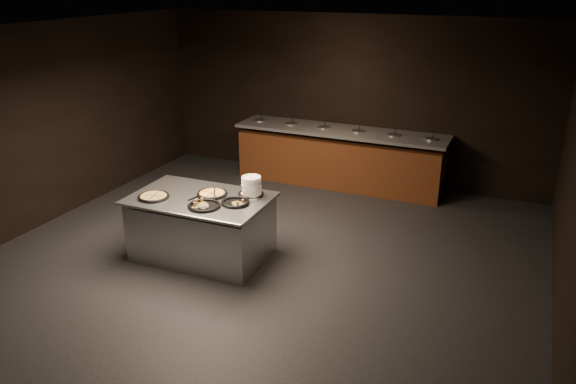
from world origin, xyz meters
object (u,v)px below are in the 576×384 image
object	(u,v)px
serving_counter	(202,228)
pan_veggie_whole	(154,196)
pan_cheese_whole	(212,194)
plate_stack	(252,187)

from	to	relation	value
serving_counter	pan_veggie_whole	xyz separation A→B (m)	(-0.53, -0.27, 0.46)
serving_counter	pan_veggie_whole	bearing A→B (deg)	-154.48
serving_counter	pan_cheese_whole	world-z (taller)	pan_cheese_whole
serving_counter	pan_cheese_whole	distance (m)	0.49
pan_veggie_whole	plate_stack	bearing A→B (deg)	25.90
plate_stack	serving_counter	bearing A→B (deg)	-154.83
serving_counter	plate_stack	distance (m)	0.87
serving_counter	plate_stack	xyz separation A→B (m)	(0.60, 0.28, 0.57)
serving_counter	pan_cheese_whole	xyz separation A→B (m)	(0.11, 0.12, 0.46)
plate_stack	pan_veggie_whole	size ratio (longest dim) A/B	0.67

